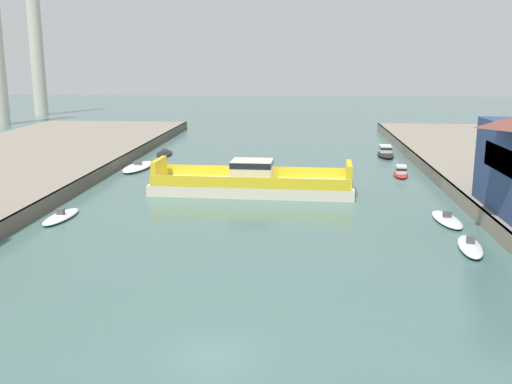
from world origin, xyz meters
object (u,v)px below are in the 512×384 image
moored_boat_near_right (385,152)px  moored_boat_far_left (401,172)px  moored_boat_far_right (447,219)px  smokestack_distant_a (36,38)px  moored_boat_mid_right (138,167)px  moored_boat_upstream_a (61,216)px  moored_boat_mid_left (164,153)px  chain_ferry (252,183)px  moored_boat_near_left (470,246)px

moored_boat_near_right → moored_boat_far_left: 14.36m
moored_boat_far_right → smokestack_distant_a: (-76.41, 92.21, 18.34)m
moored_boat_mid_right → moored_boat_upstream_a: size_ratio=1.42×
moored_boat_mid_right → moored_boat_far_right: moored_boat_mid_right is taller
moored_boat_mid_left → smokestack_distant_a: 75.95m
moored_boat_mid_left → moored_boat_near_right: bearing=1.6°
moored_boat_mid_left → smokestack_distant_a: smokestack_distant_a is taller
chain_ferry → moored_boat_far_right: size_ratio=3.48×
chain_ferry → moored_boat_mid_left: size_ratio=3.33×
moored_boat_near_right → moored_boat_upstream_a: bearing=-132.0°
moored_boat_upstream_a → moored_boat_far_right: bearing=2.7°
moored_boat_mid_left → moored_boat_far_right: moored_boat_far_right is taller
chain_ferry → smokestack_distant_a: bearing=125.7°
moored_boat_near_left → moored_boat_near_right: size_ratio=0.87×
moored_boat_near_right → moored_boat_far_left: bearing=-90.8°
moored_boat_near_right → moored_boat_mid_right: bearing=-159.1°
moored_boat_near_right → moored_boat_far_left: moored_boat_near_right is taller
moored_boat_mid_right → smokestack_distant_a: (-43.77, 70.13, 18.29)m
moored_boat_upstream_a → chain_ferry: bearing=36.3°
moored_boat_far_left → smokestack_distant_a: smokestack_distant_a is taller
chain_ferry → moored_boat_near_right: chain_ferry is taller
moored_boat_mid_left → moored_boat_upstream_a: 35.04m
moored_boat_near_left → moored_boat_mid_right: bearing=137.7°
moored_boat_mid_left → moored_boat_upstream_a: size_ratio=1.07×
moored_boat_near_left → moored_boat_far_left: 27.50m
moored_boat_far_left → smokestack_distant_a: (-75.85, 72.19, 18.08)m
moored_boat_near_left → moored_boat_far_left: size_ratio=1.04×
chain_ferry → moored_boat_far_left: size_ratio=3.87×
moored_boat_upstream_a → smokestack_distant_a: size_ratio=0.17×
moored_boat_mid_left → moored_boat_mid_right: 11.41m
moored_boat_near_left → moored_boat_mid_right: 43.92m
moored_boat_far_right → moored_boat_upstream_a: 32.81m
chain_ferry → moored_boat_upstream_a: (-15.51, -11.38, -0.83)m
moored_boat_mid_right → moored_boat_mid_left: bearing=86.3°
moored_boat_near_left → moored_boat_mid_right: size_ratio=0.67×
moored_boat_mid_right → moored_boat_far_right: size_ratio=1.39×
moored_boat_mid_left → moored_boat_far_left: (31.34, -13.45, 0.28)m
moored_boat_mid_right → moored_boat_upstream_a: bearing=-90.3°
moored_boat_near_left → moored_boat_far_right: (0.15, 7.48, -0.05)m
moored_boat_near_right → smokestack_distant_a: (-76.05, 57.84, 17.99)m
moored_boat_near_left → chain_ferry: bearing=134.7°
moored_boat_mid_right → smokestack_distant_a: bearing=122.0°
chain_ferry → moored_boat_mid_right: size_ratio=2.50×
moored_boat_far_right → moored_boat_near_left: bearing=-91.2°
chain_ferry → moored_boat_upstream_a: 19.26m
moored_boat_near_left → moored_boat_upstream_a: 33.15m
moored_boat_far_left → moored_boat_upstream_a: bearing=-146.2°
moored_boat_near_right → moored_boat_upstream_a: (-32.41, -35.94, -0.35)m
moored_boat_upstream_a → moored_boat_near_right: bearing=48.0°
moored_boat_far_left → moored_boat_upstream_a: moored_boat_far_left is taller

